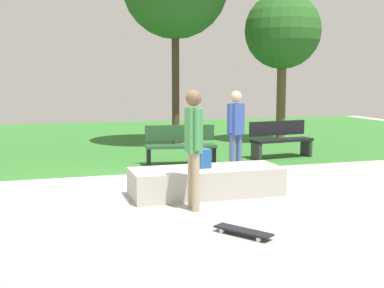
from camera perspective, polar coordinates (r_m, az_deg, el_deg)
name	(u,v)px	position (r m, az deg, el deg)	size (l,w,h in m)	color
ground_plane	(140,193)	(8.93, -5.88, -5.54)	(28.00, 28.00, 0.00)	#9E9993
grass_lawn	(93,139)	(16.64, -11.06, 0.51)	(26.60, 12.21, 0.01)	#2D6B28
concrete_ledge	(206,182)	(8.70, 1.59, -4.23)	(2.57, 0.93, 0.48)	#A8A59E
backpack_on_ledge	(203,158)	(8.68, 1.23, -1.59)	(0.28, 0.20, 0.32)	#1E4C8C
skater_performing_trick	(194,140)	(7.64, 0.18, 0.50)	(0.24, 0.43, 1.82)	tan
skater_watching	(236,126)	(10.38, 4.93, 2.02)	(0.38, 0.33, 1.73)	#3F5184
skateboard_by_ledge	(243,231)	(6.62, 5.76, -9.67)	(0.61, 0.78, 0.08)	black
park_bench_center_lawn	(280,139)	(12.84, 9.89, 0.60)	(1.65, 0.67, 0.91)	black
park_bench_near_path	(181,144)	(11.57, -1.29, -0.05)	(1.65, 0.70, 0.91)	#1E4223
tree_leaning_ash	(283,32)	(15.77, 10.13, 12.29)	(2.28, 2.28, 4.52)	brown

